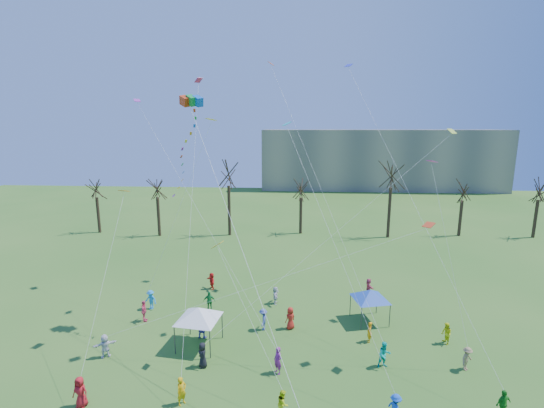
# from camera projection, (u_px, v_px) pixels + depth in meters

# --- Properties ---
(distant_building) EXTENTS (60.00, 14.00, 15.00)m
(distant_building) POSITION_uv_depth(u_px,v_px,m) (380.00, 159.00, 97.71)
(distant_building) COLOR gray
(distant_building) RESTS_ON ground
(bare_tree_row) EXTENTS (68.67, 7.92, 11.49)m
(bare_tree_row) POSITION_uv_depth(u_px,v_px,m) (306.00, 188.00, 54.30)
(bare_tree_row) COLOR black
(bare_tree_row) RESTS_ON ground
(big_box_kite) EXTENTS (5.19, 7.20, 21.27)m
(big_box_kite) POSITION_uv_depth(u_px,v_px,m) (188.00, 155.00, 27.78)
(big_box_kite) COLOR red
(big_box_kite) RESTS_ON ground
(canopy_tent_white) EXTENTS (3.97, 3.97, 3.00)m
(canopy_tent_white) POSITION_uv_depth(u_px,v_px,m) (199.00, 313.00, 27.13)
(canopy_tent_white) COLOR #3F3F44
(canopy_tent_white) RESTS_ON ground
(canopy_tent_blue) EXTENTS (3.56, 3.56, 2.74)m
(canopy_tent_blue) POSITION_uv_depth(u_px,v_px,m) (370.00, 295.00, 30.67)
(canopy_tent_blue) COLOR #3F3F44
(canopy_tent_blue) RESTS_ON ground
(festival_crowd) EXTENTS (25.84, 17.60, 1.83)m
(festival_crowd) POSITION_uv_depth(u_px,v_px,m) (263.00, 330.00, 28.19)
(festival_crowd) COLOR red
(festival_crowd) RESTS_ON ground
(small_kites_aloft) EXTENTS (28.16, 18.73, 31.12)m
(small_kites_aloft) POSITION_uv_depth(u_px,v_px,m) (279.00, 155.00, 28.53)
(small_kites_aloft) COLOR orange
(small_kites_aloft) RESTS_ON ground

